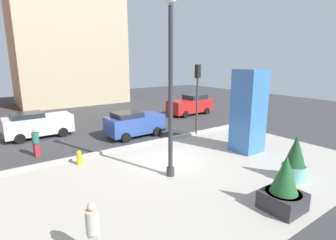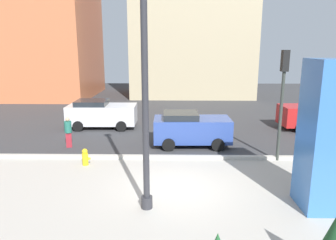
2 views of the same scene
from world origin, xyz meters
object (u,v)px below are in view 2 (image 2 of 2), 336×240
at_px(car_passing_lane, 191,128).
at_px(art_pillar_blue, 329,137).
at_px(lamp_post, 145,93).
at_px(pedestrian_on_sidewalk, 68,131).
at_px(traffic_light_far_side, 283,88).
at_px(car_intersection, 319,114).
at_px(car_curb_west, 101,113).
at_px(fire_hydrant, 85,157).

bearing_deg(car_passing_lane, art_pillar_blue, -59.19).
relative_size(lamp_post, pedestrian_on_sidewalk, 4.83).
bearing_deg(traffic_light_far_side, car_passing_lane, 150.31).
distance_m(lamp_post, car_passing_lane, 7.44).
bearing_deg(traffic_light_far_side, lamp_post, -140.98).
relative_size(lamp_post, car_intersection, 1.65).
bearing_deg(lamp_post, car_intersection, 46.03).
height_order(car_curb_west, pedestrian_on_sidewalk, car_curb_west).
relative_size(lamp_post, traffic_light_far_side, 1.55).
bearing_deg(art_pillar_blue, pedestrian_on_sidewalk, 149.16).
relative_size(lamp_post, fire_hydrant, 10.13).
height_order(car_curb_west, car_intersection, car_intersection).
bearing_deg(fire_hydrant, pedestrian_on_sidewalk, 121.26).
bearing_deg(pedestrian_on_sidewalk, car_curb_west, 79.16).
height_order(traffic_light_far_side, car_curb_west, traffic_light_far_side).
bearing_deg(car_passing_lane, car_curb_west, 146.29).
height_order(traffic_light_far_side, car_intersection, traffic_light_far_side).
height_order(art_pillar_blue, pedestrian_on_sidewalk, art_pillar_blue).
distance_m(lamp_post, car_curb_west, 11.33).
distance_m(fire_hydrant, car_intersection, 14.42).
bearing_deg(pedestrian_on_sidewalk, traffic_light_far_side, -9.79).
xyz_separation_m(car_curb_west, pedestrian_on_sidewalk, (-0.78, -4.09, -0.04)).
xyz_separation_m(traffic_light_far_side, car_intersection, (4.31, 5.73, -2.32)).
distance_m(lamp_post, pedestrian_on_sidewalk, 8.21).
xyz_separation_m(lamp_post, car_curb_west, (-3.73, 10.32, -2.80)).
bearing_deg(fire_hydrant, traffic_light_far_side, 5.25).
relative_size(fire_hydrant, traffic_light_far_side, 0.15).
bearing_deg(lamp_post, car_curb_west, 109.89).
relative_size(art_pillar_blue, car_passing_lane, 1.19).
bearing_deg(traffic_light_far_side, car_curb_west, 147.90).
distance_m(art_pillar_blue, car_passing_lane, 7.67).
relative_size(traffic_light_far_side, car_curb_west, 1.15).
distance_m(art_pillar_blue, traffic_light_far_side, 4.40).
xyz_separation_m(lamp_post, fire_hydrant, (-2.98, 3.71, -3.34)).
relative_size(car_passing_lane, pedestrian_on_sidewalk, 2.51).
height_order(art_pillar_blue, car_intersection, art_pillar_blue).
xyz_separation_m(art_pillar_blue, car_passing_lane, (-3.86, 6.47, -1.44)).
height_order(car_intersection, pedestrian_on_sidewalk, car_intersection).
distance_m(art_pillar_blue, pedestrian_on_sidewalk, 11.88).
bearing_deg(car_curb_west, traffic_light_far_side, -32.10).
bearing_deg(car_passing_lane, lamp_post, -104.64).
bearing_deg(lamp_post, car_passing_lane, 75.36).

